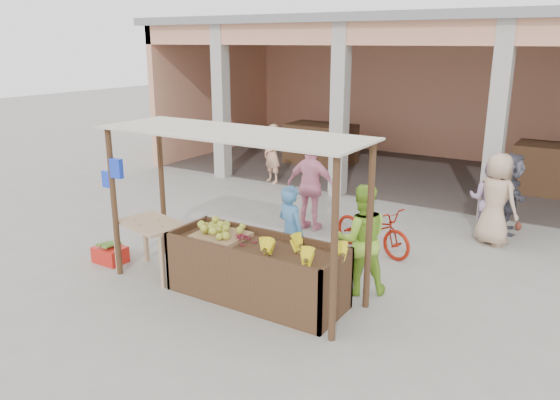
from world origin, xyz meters
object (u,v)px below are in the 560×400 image
Objects in this scene: red_crate at (110,255)px; vendor_green at (361,236)px; fruit_stall at (256,273)px; vendor_blue at (291,230)px; side_table at (152,231)px; motorcycle at (373,228)px.

vendor_green reaches higher than red_crate.
vendor_blue is at bearing 84.72° from fruit_stall.
side_table is at bearing -175.48° from fruit_stall.
red_crate is (-2.85, -0.20, -0.26)m from fruit_stall.
red_crate is at bearing 144.75° from motorcycle.
vendor_green is (3.04, 1.16, 0.14)m from side_table.
fruit_stall is 1.50× the size of vendor_green.
fruit_stall is at bearing 4.38° from red_crate.
motorcycle is at bearing 60.23° from side_table.
side_table is at bearing 3.59° from red_crate.
fruit_stall is at bearing 17.84° from side_table.
vendor_green is (4.01, 1.21, 0.73)m from red_crate.
vendor_green reaches higher than side_table.
vendor_green reaches higher than motorcycle.
vendor_blue reaches higher than motorcycle.
red_crate is at bearing -16.86° from vendor_green.
fruit_stall reaches higher than red_crate.
side_table is at bearing -12.87° from vendor_green.
side_table is 2.19m from vendor_blue.
vendor_blue is 1.91m from motorcycle.
side_table is 0.69× the size of vendor_green.
red_crate is (-0.97, -0.06, -0.59)m from side_table.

